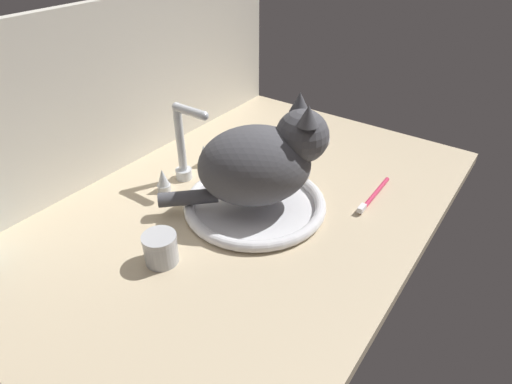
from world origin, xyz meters
The scene contains 7 objects.
countertop centered at (0.00, 0.00, 1.50)cm, with size 111.17×73.22×3.00cm, color #CCB793.
backsplash_wall centered at (0.00, 37.81, 21.35)cm, with size 111.17×2.40×42.71cm, color silver.
sink_basin centered at (0.43, -1.44, 4.09)cm, with size 31.68×31.68×2.48cm.
faucet centered at (0.43, 19.34, 10.75)cm, with size 17.71×11.20×19.88cm.
cat centered at (1.82, -2.86, 14.92)cm, with size 30.79×31.08×22.60cm.
metal_jar centered at (-24.22, 2.97, 6.08)cm, with size 6.51×6.51×6.13cm.
toothbrush centered at (19.01, -21.52, 3.62)cm, with size 17.10×1.29×1.70cm.
Camera 1 is at (-63.20, -46.78, 59.96)cm, focal length 30.13 mm.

